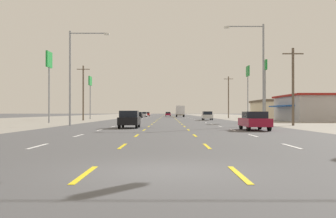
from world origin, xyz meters
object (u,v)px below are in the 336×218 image
(sedan_far_right_nearest, at_px, (255,121))
(pole_sign_left_row_1, at_px, (50,68))
(pole_sign_right_row_1, at_px, (266,77))
(streetlight_right_row_0, at_px, (260,67))
(hatchback_inner_left_near, at_px, (130,119))
(pole_sign_left_row_2, at_px, (91,86))
(sedan_far_left_midfar, at_px, (139,115))
(sedan_far_left_farther, at_px, (144,114))
(streetlight_left_row_0, at_px, (75,71))
(sedan_center_turn_farthest, at_px, (169,114))
(sedan_far_left_distant_a, at_px, (148,114))
(hatchback_far_right_mid, at_px, (208,116))
(box_truck_inner_right_far, at_px, (181,111))
(pole_sign_right_row_2, at_px, (248,78))

(sedan_far_right_nearest, height_order, pole_sign_left_row_1, pole_sign_left_row_1)
(pole_sign_right_row_1, distance_m, streetlight_right_row_0, 15.35)
(streetlight_right_row_0, bearing_deg, sedan_far_right_nearest, -105.02)
(sedan_far_right_nearest, height_order, hatchback_inner_left_near, hatchback_inner_left_near)
(sedan_far_right_nearest, xyz_separation_m, pole_sign_left_row_2, (-22.78, 50.91, 6.10))
(sedan_far_left_midfar, xyz_separation_m, sedan_far_left_farther, (0.16, 18.36, 0.00))
(streetlight_left_row_0, bearing_deg, sedan_center_turn_farthest, 84.00)
(sedan_far_left_farther, bearing_deg, streetlight_right_row_0, -77.53)
(sedan_far_left_distant_a, xyz_separation_m, streetlight_right_row_0, (16.80, -95.46, 5.37))
(hatchback_far_right_mid, xyz_separation_m, box_truck_inner_right_far, (-3.52, 44.15, 1.05))
(hatchback_inner_left_near, bearing_deg, sedan_far_left_distant_a, 92.11)
(box_truck_inner_right_far, bearing_deg, pole_sign_left_row_2, -120.18)
(pole_sign_left_row_1, distance_m, pole_sign_right_row_1, 29.82)
(pole_sign_left_row_1, relative_size, streetlight_right_row_0, 0.89)
(sedan_far_left_midfar, distance_m, sedan_far_left_farther, 18.36)
(hatchback_far_right_mid, bearing_deg, box_truck_inner_right_far, 94.55)
(pole_sign_right_row_2, bearing_deg, sedan_far_left_distant_a, 111.93)
(pole_sign_left_row_1, height_order, streetlight_right_row_0, streetlight_right_row_0)
(box_truck_inner_right_far, distance_m, streetlight_left_row_0, 75.18)
(sedan_center_turn_farthest, xyz_separation_m, streetlight_left_row_0, (-9.88, -94.01, 5.00))
(sedan_center_turn_farthest, bearing_deg, sedan_far_left_midfar, -101.28)
(hatchback_inner_left_near, relative_size, pole_sign_right_row_2, 0.37)
(sedan_far_right_nearest, height_order, box_truck_inner_right_far, box_truck_inner_right_far)
(sedan_center_turn_farthest, bearing_deg, hatchback_far_right_mid, -83.77)
(sedan_far_left_midfar, bearing_deg, sedan_far_right_nearest, -78.32)
(sedan_far_left_farther, distance_m, pole_sign_right_row_2, 44.89)
(pole_sign_left_row_2, bearing_deg, hatchback_far_right_mid, -24.65)
(box_truck_inner_right_far, xyz_separation_m, streetlight_left_row_0, (-13.38, -73.87, 3.92))
(pole_sign_left_row_1, bearing_deg, hatchback_inner_left_near, -54.85)
(box_truck_inner_right_far, bearing_deg, pole_sign_right_row_2, -70.89)
(sedan_center_turn_farthest, height_order, pole_sign_right_row_2, pole_sign_right_row_2)
(hatchback_far_right_mid, relative_size, sedan_far_left_farther, 0.87)
(pole_sign_left_row_2, bearing_deg, pole_sign_left_row_1, -89.66)
(sedan_far_right_nearest, xyz_separation_m, streetlight_left_row_0, (-16.63, 10.61, 5.00))
(streetlight_left_row_0, relative_size, streetlight_right_row_0, 0.93)
(sedan_far_left_midfar, xyz_separation_m, pole_sign_right_row_2, (23.24, -19.39, 7.52))
(sedan_center_turn_farthest, relative_size, pole_sign_left_row_1, 0.48)
(pole_sign_right_row_2, height_order, streetlight_right_row_0, streetlight_right_row_0)
(sedan_far_right_nearest, bearing_deg, streetlight_left_row_0, 147.47)
(hatchback_inner_left_near, distance_m, pole_sign_right_row_1, 27.81)
(sedan_far_right_nearest, xyz_separation_m, sedan_far_left_farther, (-13.90, 86.35, 0.00))
(sedan_far_left_distant_a, relative_size, pole_sign_right_row_1, 0.51)
(pole_sign_left_row_2, relative_size, streetlight_right_row_0, 0.82)
(sedan_far_left_midfar, xyz_separation_m, streetlight_right_row_0, (16.91, -57.38, 5.37))
(sedan_far_left_midfar, bearing_deg, streetlight_left_row_0, -92.57)
(sedan_far_left_midfar, height_order, pole_sign_left_row_2, pole_sign_left_row_2)
(hatchback_far_right_mid, bearing_deg, streetlight_left_row_0, -119.61)
(sedan_far_right_nearest, relative_size, hatchback_far_right_mid, 1.15)
(hatchback_inner_left_near, relative_size, sedan_far_left_distant_a, 0.87)
(hatchback_far_right_mid, bearing_deg, pole_sign_right_row_2, 42.79)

